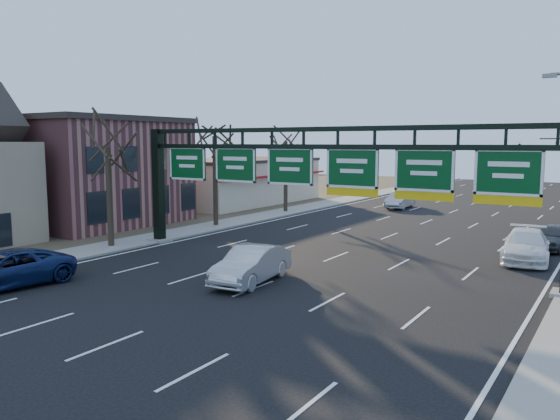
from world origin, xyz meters
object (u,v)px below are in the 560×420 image
Objects in this scene: car_silver_sedan at (251,264)px; car_white_wagon at (526,245)px; sign_gantry at (323,176)px; car_blue_suv at (5,269)px.

car_silver_sedan is 0.88× the size of car_white_wagon.
sign_gantry reaches higher than car_silver_sedan.
car_white_wagon is (18.45, 18.43, 0.02)m from car_blue_suv.
car_blue_suv is at bearing -129.03° from sign_gantry.
car_white_wagon is at bearing 43.40° from car_silver_sedan.
car_blue_suv is 1.02× the size of car_white_wagon.
sign_gantry is 4.90× the size of car_silver_sedan.
sign_gantry reaches higher than car_white_wagon.
car_blue_suv is 26.08m from car_white_wagon.
car_blue_suv is (-9.53, -11.76, -3.82)m from sign_gantry.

